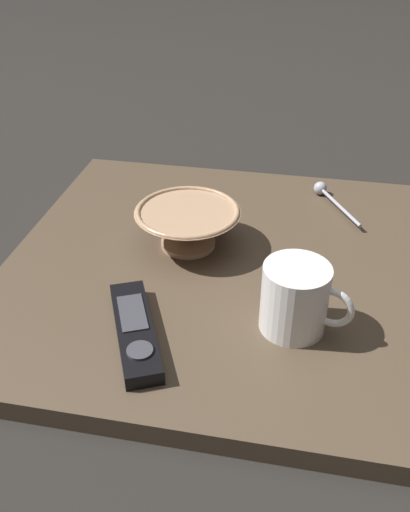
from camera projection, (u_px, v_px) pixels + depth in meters
The scene contains 6 objects.
ground_plane at pixel (219, 277), 0.85m from camera, with size 6.00×6.00×0.00m, color black.
table at pixel (219, 269), 0.84m from camera, with size 0.64×0.63×0.03m.
cereal_bowl at pixel (188, 225), 0.85m from camera, with size 0.16×0.16×0.06m.
coffee_mug at pixel (296, 298), 0.69m from camera, with size 0.12×0.08×0.09m.
teaspoon at pixel (325, 193), 0.99m from camera, with size 0.08×0.14×0.02m.
tv_remote_near at pixel (135, 330), 0.69m from camera, with size 0.11×0.18×0.02m.
Camera 1 is at (-0.11, 0.67, 0.51)m, focal length 38.76 mm.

